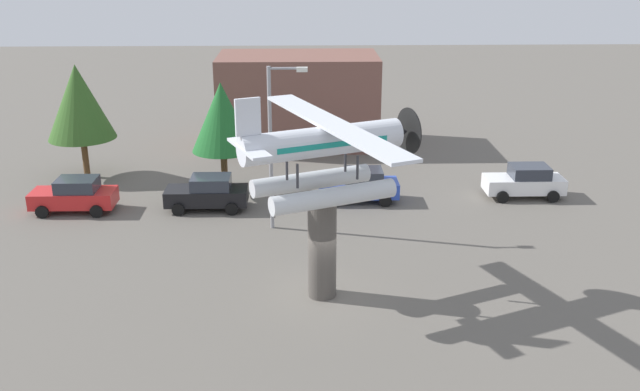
{
  "coord_description": "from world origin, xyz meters",
  "views": [
    {
      "loc": [
        -0.75,
        -24.52,
        13.07
      ],
      "look_at": [
        0.0,
        3.0,
        3.06
      ],
      "focal_mm": 39.36,
      "sensor_mm": 36.0,
      "label": 1
    }
  ],
  "objects_px": {
    "car_near_red": "(75,195)",
    "floatplane_monument": "(325,154)",
    "streetlight_primary": "(275,137)",
    "car_far_blue": "(360,185)",
    "tree_east": "(222,117)",
    "tree_west": "(79,102)",
    "display_pedestal": "(322,247)",
    "car_mid_black": "(208,193)",
    "car_distant_white": "(525,181)",
    "storefront_building": "(298,100)"
  },
  "relations": [
    {
      "from": "storefront_building",
      "to": "car_near_red",
      "type": "bearing_deg",
      "value": -132.26
    },
    {
      "from": "car_near_red",
      "to": "streetlight_primary",
      "type": "height_order",
      "value": "streetlight_primary"
    },
    {
      "from": "display_pedestal",
      "to": "car_far_blue",
      "type": "height_order",
      "value": "display_pedestal"
    },
    {
      "from": "floatplane_monument",
      "to": "car_distant_white",
      "type": "distance_m",
      "value": 16.34
    },
    {
      "from": "floatplane_monument",
      "to": "car_far_blue",
      "type": "relative_size",
      "value": 2.38
    },
    {
      "from": "car_near_red",
      "to": "car_distant_white",
      "type": "bearing_deg",
      "value": -176.33
    },
    {
      "from": "car_mid_black",
      "to": "tree_west",
      "type": "bearing_deg",
      "value": -35.07
    },
    {
      "from": "display_pedestal",
      "to": "tree_east",
      "type": "distance_m",
      "value": 13.45
    },
    {
      "from": "car_near_red",
      "to": "car_far_blue",
      "type": "distance_m",
      "value": 14.73
    },
    {
      "from": "floatplane_monument",
      "to": "car_near_red",
      "type": "bearing_deg",
      "value": 120.08
    },
    {
      "from": "streetlight_primary",
      "to": "car_distant_white",
      "type": "bearing_deg",
      "value": 16.78
    },
    {
      "from": "car_distant_white",
      "to": "tree_west",
      "type": "height_order",
      "value": "tree_west"
    },
    {
      "from": "tree_west",
      "to": "display_pedestal",
      "type": "bearing_deg",
      "value": -48.3
    },
    {
      "from": "streetlight_primary",
      "to": "tree_east",
      "type": "xyz_separation_m",
      "value": [
        -3.01,
        5.36,
        -0.34
      ]
    },
    {
      "from": "car_distant_white",
      "to": "streetlight_primary",
      "type": "bearing_deg",
      "value": 16.78
    },
    {
      "from": "storefront_building",
      "to": "tree_east",
      "type": "height_order",
      "value": "tree_east"
    },
    {
      "from": "floatplane_monument",
      "to": "tree_west",
      "type": "bearing_deg",
      "value": 108.99
    },
    {
      "from": "storefront_building",
      "to": "car_distant_white",
      "type": "bearing_deg",
      "value": -42.12
    },
    {
      "from": "tree_west",
      "to": "streetlight_primary",
      "type": "bearing_deg",
      "value": -35.42
    },
    {
      "from": "display_pedestal",
      "to": "car_mid_black",
      "type": "bearing_deg",
      "value": 120.38
    },
    {
      "from": "floatplane_monument",
      "to": "streetlight_primary",
      "type": "distance_m",
      "value": 7.3
    },
    {
      "from": "floatplane_monument",
      "to": "car_mid_black",
      "type": "distance_m",
      "value": 12.13
    },
    {
      "from": "car_distant_white",
      "to": "storefront_building",
      "type": "distance_m",
      "value": 16.63
    },
    {
      "from": "display_pedestal",
      "to": "car_far_blue",
      "type": "bearing_deg",
      "value": 77.61
    },
    {
      "from": "car_near_red",
      "to": "floatplane_monument",
      "type": "bearing_deg",
      "value": 143.13
    },
    {
      "from": "storefront_building",
      "to": "car_mid_black",
      "type": "bearing_deg",
      "value": -110.57
    },
    {
      "from": "floatplane_monument",
      "to": "tree_east",
      "type": "xyz_separation_m",
      "value": [
        -5.13,
        12.24,
        -1.55
      ]
    },
    {
      "from": "car_near_red",
      "to": "streetlight_primary",
      "type": "bearing_deg",
      "value": 166.5
    },
    {
      "from": "car_far_blue",
      "to": "tree_west",
      "type": "height_order",
      "value": "tree_west"
    },
    {
      "from": "car_near_red",
      "to": "car_distant_white",
      "type": "distance_m",
      "value": 23.71
    },
    {
      "from": "car_distant_white",
      "to": "storefront_building",
      "type": "height_order",
      "value": "storefront_building"
    },
    {
      "from": "floatplane_monument",
      "to": "car_far_blue",
      "type": "bearing_deg",
      "value": 55.12
    },
    {
      "from": "streetlight_primary",
      "to": "tree_east",
      "type": "height_order",
      "value": "streetlight_primary"
    },
    {
      "from": "car_distant_white",
      "to": "tree_west",
      "type": "xyz_separation_m",
      "value": [
        -24.68,
        4.09,
        3.59
      ]
    },
    {
      "from": "car_far_blue",
      "to": "tree_west",
      "type": "relative_size",
      "value": 0.63
    },
    {
      "from": "floatplane_monument",
      "to": "streetlight_primary",
      "type": "relative_size",
      "value": 1.28
    },
    {
      "from": "display_pedestal",
      "to": "car_distant_white",
      "type": "distance_m",
      "value": 15.77
    },
    {
      "from": "car_near_red",
      "to": "car_distant_white",
      "type": "height_order",
      "value": "same"
    },
    {
      "from": "car_far_blue",
      "to": "storefront_building",
      "type": "height_order",
      "value": "storefront_building"
    },
    {
      "from": "display_pedestal",
      "to": "floatplane_monument",
      "type": "bearing_deg",
      "value": 23.05
    },
    {
      "from": "floatplane_monument",
      "to": "car_far_blue",
      "type": "height_order",
      "value": "floatplane_monument"
    },
    {
      "from": "streetlight_primary",
      "to": "tree_east",
      "type": "bearing_deg",
      "value": 119.31
    },
    {
      "from": "streetlight_primary",
      "to": "floatplane_monument",
      "type": "bearing_deg",
      "value": -72.86
    },
    {
      "from": "car_mid_black",
      "to": "car_distant_white",
      "type": "distance_m",
      "value": 16.96
    },
    {
      "from": "car_distant_white",
      "to": "streetlight_primary",
      "type": "distance_m",
      "value": 14.36
    },
    {
      "from": "display_pedestal",
      "to": "streetlight_primary",
      "type": "xyz_separation_m",
      "value": [
        -2.0,
        6.93,
        2.5
      ]
    },
    {
      "from": "car_far_blue",
      "to": "tree_east",
      "type": "distance_m",
      "value": 8.23
    },
    {
      "from": "car_mid_black",
      "to": "floatplane_monument",
      "type": "bearing_deg",
      "value": 121.05
    },
    {
      "from": "display_pedestal",
      "to": "storefront_building",
      "type": "xyz_separation_m",
      "value": [
        -0.94,
        22.0,
        0.97
      ]
    },
    {
      "from": "floatplane_monument",
      "to": "car_near_red",
      "type": "relative_size",
      "value": 2.38
    }
  ]
}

